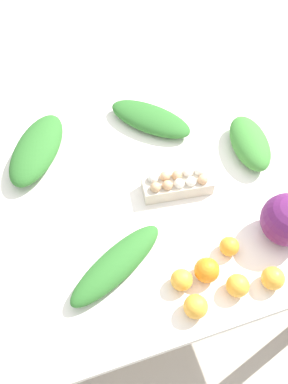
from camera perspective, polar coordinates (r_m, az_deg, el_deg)
ground_plane at (r=2.21m, az=0.00°, el=-10.62°), size 8.00×8.00×0.00m
dining_table at (r=1.64m, az=0.00°, el=-1.91°), size 1.39×1.09×0.72m
cabbage_purple at (r=1.49m, az=18.57°, el=-3.51°), size 0.18×0.18×0.18m
egg_carton at (r=1.55m, az=4.48°, el=1.14°), size 0.26×0.12×0.09m
greens_bunch_scallion at (r=1.40m, az=-3.72°, el=-9.64°), size 0.39×0.28×0.07m
greens_bunch_dandelion at (r=1.71m, az=13.92°, el=6.36°), size 0.17×0.29×0.09m
greens_bunch_chard at (r=1.69m, az=-14.11°, el=5.54°), size 0.33×0.39×0.09m
greens_bunch_kale at (r=1.76m, az=0.86°, el=9.74°), size 0.34×0.35×0.07m
orange_0 at (r=1.40m, az=12.38°, el=-12.08°), size 0.07×0.07×0.07m
orange_1 at (r=1.36m, az=6.91°, el=-14.92°), size 0.08×0.08×0.08m
orange_2 at (r=1.46m, az=11.30°, el=-7.12°), size 0.07×0.07×0.07m
orange_3 at (r=1.40m, az=8.37°, el=-10.27°), size 0.08×0.08×0.08m
orange_4 at (r=1.44m, az=16.81°, el=-10.95°), size 0.08×0.08×0.08m
orange_5 at (r=1.38m, az=5.03°, el=-11.59°), size 0.07×0.07×0.07m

